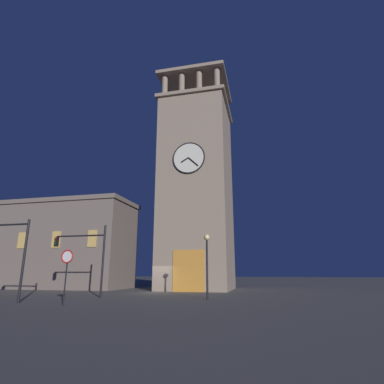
{
  "coord_description": "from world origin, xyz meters",
  "views": [
    {
      "loc": [
        -10.31,
        28.66,
        1.86
      ],
      "look_at": [
        -2.25,
        -5.45,
        11.05
      ],
      "focal_mm": 28.63,
      "sensor_mm": 36.0,
      "label": 1
    }
  ],
  "objects_px": {
    "adjacent_wing_building": "(58,245)",
    "street_lamp": "(207,253)",
    "clocktower": "(197,189)",
    "no_horn_sign": "(67,261)",
    "traffic_signal_mid": "(7,244)",
    "traffic_signal_near": "(86,250)"
  },
  "relations": [
    {
      "from": "adjacent_wing_building",
      "to": "street_lamp",
      "type": "bearing_deg",
      "value": 152.17
    },
    {
      "from": "clocktower",
      "to": "adjacent_wing_building",
      "type": "relative_size",
      "value": 1.58
    },
    {
      "from": "adjacent_wing_building",
      "to": "no_horn_sign",
      "type": "height_order",
      "value": "adjacent_wing_building"
    },
    {
      "from": "adjacent_wing_building",
      "to": "traffic_signal_mid",
      "type": "height_order",
      "value": "adjacent_wing_building"
    },
    {
      "from": "traffic_signal_near",
      "to": "no_horn_sign",
      "type": "bearing_deg",
      "value": 113.08
    },
    {
      "from": "adjacent_wing_building",
      "to": "street_lamp",
      "type": "distance_m",
      "value": 23.22
    },
    {
      "from": "adjacent_wing_building",
      "to": "traffic_signal_mid",
      "type": "distance_m",
      "value": 17.84
    },
    {
      "from": "traffic_signal_near",
      "to": "traffic_signal_mid",
      "type": "relative_size",
      "value": 1.04
    },
    {
      "from": "clocktower",
      "to": "adjacent_wing_building",
      "type": "height_order",
      "value": "clocktower"
    },
    {
      "from": "clocktower",
      "to": "traffic_signal_near",
      "type": "height_order",
      "value": "clocktower"
    },
    {
      "from": "no_horn_sign",
      "to": "traffic_signal_near",
      "type": "bearing_deg",
      "value": -66.92
    },
    {
      "from": "street_lamp",
      "to": "no_horn_sign",
      "type": "height_order",
      "value": "street_lamp"
    },
    {
      "from": "traffic_signal_near",
      "to": "traffic_signal_mid",
      "type": "distance_m",
      "value": 5.59
    },
    {
      "from": "traffic_signal_near",
      "to": "traffic_signal_mid",
      "type": "bearing_deg",
      "value": 58.03
    },
    {
      "from": "traffic_signal_near",
      "to": "no_horn_sign",
      "type": "relative_size",
      "value": 1.74
    },
    {
      "from": "traffic_signal_mid",
      "to": "no_horn_sign",
      "type": "height_order",
      "value": "traffic_signal_mid"
    },
    {
      "from": "traffic_signal_near",
      "to": "no_horn_sign",
      "type": "height_order",
      "value": "traffic_signal_near"
    },
    {
      "from": "clocktower",
      "to": "adjacent_wing_building",
      "type": "distance_m",
      "value": 18.3
    },
    {
      "from": "adjacent_wing_building",
      "to": "traffic_signal_near",
      "type": "height_order",
      "value": "adjacent_wing_building"
    },
    {
      "from": "traffic_signal_near",
      "to": "street_lamp",
      "type": "relative_size",
      "value": 1.2
    },
    {
      "from": "street_lamp",
      "to": "adjacent_wing_building",
      "type": "bearing_deg",
      "value": -27.83
    },
    {
      "from": "traffic_signal_near",
      "to": "traffic_signal_mid",
      "type": "height_order",
      "value": "traffic_signal_near"
    }
  ]
}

